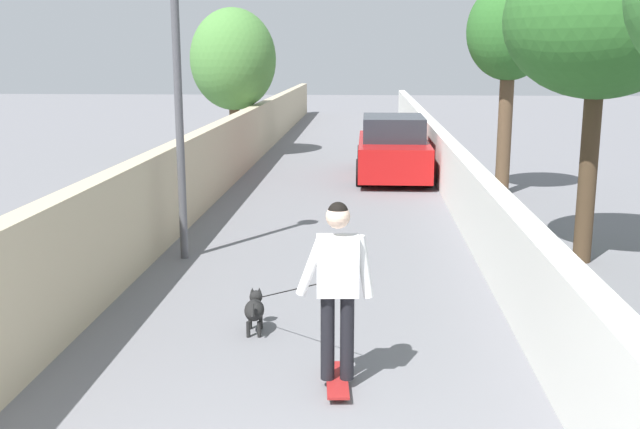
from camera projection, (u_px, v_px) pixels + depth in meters
name	position (u px, v px, depth m)	size (l,w,h in m)	color
ground_plane	(335.00, 185.00, 17.74)	(80.00, 80.00, 0.00)	slate
wall_left	(211.00, 163.00, 15.78)	(48.00, 0.30, 1.55)	tan
fence_right	(453.00, 174.00, 15.50)	(48.00, 0.30, 1.21)	silver
tree_right_near	(600.00, 21.00, 10.42)	(2.67, 2.67, 4.64)	#473523
tree_right_far	(510.00, 35.00, 15.80)	(1.83, 1.83, 4.58)	brown
tree_left_distant	(233.00, 60.00, 22.21)	(2.57, 2.57, 4.41)	brown
lamp_post	(177.00, 53.00, 10.71)	(0.36, 0.36, 4.49)	#4C4C51
skateboard	(337.00, 380.00, 6.93)	(0.81, 0.26, 0.08)	maroon
person_skateboarder	(338.00, 277.00, 6.72)	(0.25, 0.71, 1.68)	black
dog	(255.00, 309.00, 8.26)	(1.65, 1.10, 1.06)	black
car_near	(393.00, 149.00, 18.67)	(4.33, 1.80, 1.54)	#B71414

